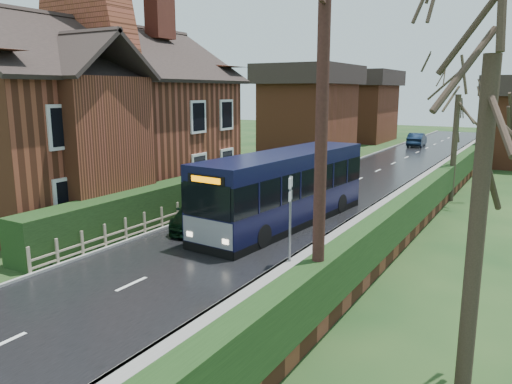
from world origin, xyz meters
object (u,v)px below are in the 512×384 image
Objects in this scene: brick_house at (92,114)px; bus_stop_sign at (290,207)px; car_silver at (243,188)px; telegraph_pole at (321,165)px; car_green at (199,212)px; bus at (285,189)px.

brick_house is 12.56m from bus_stop_sign.
car_silver is 14.17m from telegraph_pole.
telegraph_pole is (7.82, -6.14, 3.31)m from car_green.
telegraph_pole is (5.00, -8.22, 2.42)m from bus.
car_silver is 0.57× the size of telegraph_pole.
bus is 4.49m from car_silver.
bus is 2.27× the size of car_silver.
car_silver is 4.73m from car_green.
bus reaches higher than car_silver.
car_silver is at bearing 114.07° from telegraph_pole.
telegraph_pole reaches higher than car_green.
car_silver is 9.24m from bus_stop_sign.
brick_house reaches higher than telegraph_pole.
bus is at bearing 12.01° from car_green.
car_silver is at bearing 149.04° from bus.
bus reaches higher than car_green.
brick_house is 7.97m from car_silver.
brick_house is 3.48× the size of car_green.
brick_house is 1.45× the size of bus.
bus is 1.30× the size of telegraph_pole.
car_green is at bearing -138.76° from bus.
bus_stop_sign is (5.22, -2.27, 1.29)m from car_green.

